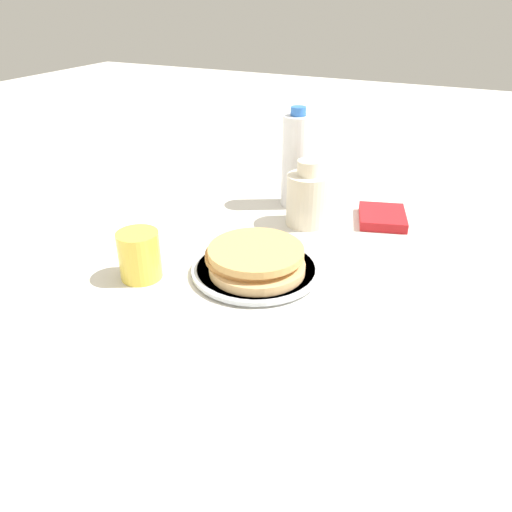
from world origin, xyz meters
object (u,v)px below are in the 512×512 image
(plate, at_px, (256,269))
(juice_glass, at_px, (140,255))
(water_bottle_near, at_px, (296,161))
(pancake_stack, at_px, (256,258))
(cream_jug, at_px, (309,198))

(plate, distance_m, juice_glass, 0.20)
(juice_glass, xyz_separation_m, water_bottle_near, (0.41, -0.12, 0.06))
(pancake_stack, bearing_deg, plate, 15.31)
(cream_jug, bearing_deg, plate, 177.23)
(juice_glass, bearing_deg, plate, -60.87)
(water_bottle_near, bearing_deg, plate, -170.63)
(plate, bearing_deg, pancake_stack, -164.69)
(juice_glass, bearing_deg, cream_jug, -29.32)
(plate, relative_size, juice_glass, 2.67)
(pancake_stack, relative_size, water_bottle_near, 0.81)
(plate, xyz_separation_m, water_bottle_near, (0.31, 0.05, 0.09))
(pancake_stack, bearing_deg, juice_glass, 117.79)
(plate, xyz_separation_m, pancake_stack, (-0.00, -0.00, 0.02))
(pancake_stack, height_order, cream_jug, cream_jug)
(cream_jug, distance_m, water_bottle_near, 0.12)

